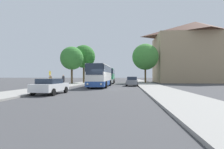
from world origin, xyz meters
TOP-DOWN VIEW (x-y plane):
  - ground_plane at (0.00, 0.00)m, footprint 300.00×300.00m
  - sidewalk_left at (-7.00, 0.00)m, footprint 4.00×120.00m
  - sidewalk_right at (7.00, 0.00)m, footprint 4.00×120.00m
  - building_right_background at (21.03, 24.92)m, footprint 20.38×12.45m
  - bus_front at (-0.89, 4.39)m, footprint 2.73×10.39m
  - bus_middle at (-1.03, 17.65)m, footprint 3.01×10.93m
  - parked_car_left_curb at (-3.83, -6.71)m, footprint 2.20×4.30m
  - parked_car_right_near at (4.06, 7.47)m, footprint 2.17×4.03m
  - bus_stop_sign at (-6.69, -0.55)m, footprint 0.08×0.45m
  - pedestrian_waiting_near at (-5.62, 1.34)m, footprint 0.36×0.36m
  - pedestrian_waiting_far at (-5.88, -2.18)m, footprint 0.36×0.36m
  - tree_left_near at (-6.66, 16.98)m, footprint 5.22×5.22m
  - tree_left_far at (-8.10, 12.79)m, footprint 4.75×4.75m
  - tree_right_near at (7.48, 19.12)m, footprint 6.12×6.12m

SIDE VIEW (x-z plane):
  - ground_plane at x=0.00m, z-range 0.00..0.00m
  - sidewalk_left at x=-7.00m, z-range 0.00..0.15m
  - sidewalk_right at x=7.00m, z-range 0.00..0.15m
  - parked_car_left_curb at x=-3.83m, z-range 0.04..1.47m
  - parked_car_right_near at x=4.06m, z-range 0.02..1.58m
  - pedestrian_waiting_far at x=-5.88m, z-range 0.15..1.83m
  - pedestrian_waiting_near at x=-5.62m, z-range 0.16..1.86m
  - bus_stop_sign at x=-6.69m, z-range 0.42..2.64m
  - bus_middle at x=-1.03m, z-range 0.11..3.35m
  - bus_front at x=-0.89m, z-range 0.11..3.41m
  - tree_left_far at x=-8.10m, z-range 1.55..9.12m
  - tree_left_near at x=-6.66m, z-range 1.83..10.43m
  - tree_right_near at x=7.48m, z-range 1.63..10.71m
  - building_right_background at x=21.03m, z-range 0.00..15.91m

